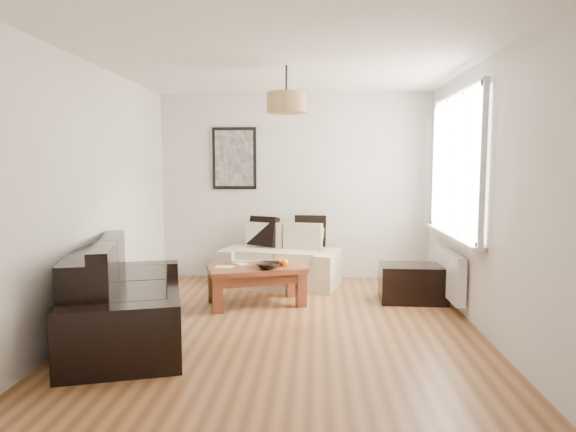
# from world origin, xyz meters

# --- Properties ---
(floor) EXTENTS (4.50, 4.50, 0.00)m
(floor) POSITION_xyz_m (0.00, 0.00, 0.00)
(floor) COLOR brown
(floor) RESTS_ON ground
(ceiling) EXTENTS (3.80, 4.50, 0.00)m
(ceiling) POSITION_xyz_m (0.00, 0.00, 2.60)
(ceiling) COLOR white
(ceiling) RESTS_ON floor
(wall_back) EXTENTS (3.80, 0.04, 2.60)m
(wall_back) POSITION_xyz_m (0.00, 2.25, 1.30)
(wall_back) COLOR silver
(wall_back) RESTS_ON floor
(wall_front) EXTENTS (3.80, 0.04, 2.60)m
(wall_front) POSITION_xyz_m (0.00, -2.25, 1.30)
(wall_front) COLOR silver
(wall_front) RESTS_ON floor
(wall_left) EXTENTS (0.04, 4.50, 2.60)m
(wall_left) POSITION_xyz_m (-1.90, 0.00, 1.30)
(wall_left) COLOR silver
(wall_left) RESTS_ON floor
(wall_right) EXTENTS (0.04, 4.50, 2.60)m
(wall_right) POSITION_xyz_m (1.90, 0.00, 1.30)
(wall_right) COLOR silver
(wall_right) RESTS_ON floor
(window_bay) EXTENTS (0.14, 1.90, 1.60)m
(window_bay) POSITION_xyz_m (1.86, 0.80, 1.60)
(window_bay) COLOR white
(window_bay) RESTS_ON wall_right
(radiator) EXTENTS (0.10, 0.90, 0.52)m
(radiator) POSITION_xyz_m (1.82, 0.80, 0.38)
(radiator) COLOR white
(radiator) RESTS_ON wall_right
(poster) EXTENTS (0.62, 0.04, 0.87)m
(poster) POSITION_xyz_m (-0.85, 2.22, 1.70)
(poster) COLOR black
(poster) RESTS_ON wall_back
(pendant_shade) EXTENTS (0.40, 0.40, 0.20)m
(pendant_shade) POSITION_xyz_m (0.00, 0.30, 2.23)
(pendant_shade) COLOR tan
(pendant_shade) RESTS_ON ceiling
(loveseat_cream) EXTENTS (1.68, 1.16, 0.76)m
(loveseat_cream) POSITION_xyz_m (-0.16, 1.78, 0.38)
(loveseat_cream) COLOR beige
(loveseat_cream) RESTS_ON floor
(sofa_leather) EXTENTS (1.44, 2.11, 0.83)m
(sofa_leather) POSITION_xyz_m (-1.43, -0.40, 0.42)
(sofa_leather) COLOR black
(sofa_leather) RESTS_ON floor
(coffee_table) EXTENTS (1.22, 0.90, 0.44)m
(coffee_table) POSITION_xyz_m (-0.38, 0.80, 0.22)
(coffee_table) COLOR brown
(coffee_table) RESTS_ON floor
(ottoman) EXTENTS (0.78, 0.51, 0.44)m
(ottoman) POSITION_xyz_m (1.45, 1.03, 0.22)
(ottoman) COLOR black
(ottoman) RESTS_ON floor
(cushion_left) EXTENTS (0.42, 0.29, 0.41)m
(cushion_left) POSITION_xyz_m (-0.42, 1.97, 0.69)
(cushion_left) COLOR black
(cushion_left) RESTS_ON loveseat_cream
(cushion_right) EXTENTS (0.43, 0.16, 0.43)m
(cushion_right) POSITION_xyz_m (0.23, 1.97, 0.70)
(cushion_right) COLOR black
(cushion_right) RESTS_ON loveseat_cream
(fruit_bowl) EXTENTS (0.33, 0.33, 0.07)m
(fruit_bowl) POSITION_xyz_m (-0.22, 0.69, 0.48)
(fruit_bowl) COLOR black
(fruit_bowl) RESTS_ON coffee_table
(orange_a) EXTENTS (0.06, 0.06, 0.06)m
(orange_a) POSITION_xyz_m (-0.05, 0.82, 0.48)
(orange_a) COLOR #DE5312
(orange_a) RESTS_ON fruit_bowl
(orange_b) EXTENTS (0.10, 0.10, 0.09)m
(orange_b) POSITION_xyz_m (-0.05, 0.84, 0.48)
(orange_b) COLOR orange
(orange_b) RESTS_ON fruit_bowl
(orange_c) EXTENTS (0.11, 0.11, 0.09)m
(orange_c) POSITION_xyz_m (-0.10, 0.87, 0.48)
(orange_c) COLOR orange
(orange_c) RESTS_ON fruit_bowl
(papers) EXTENTS (0.21, 0.15, 0.01)m
(papers) POSITION_xyz_m (-0.74, 0.74, 0.45)
(papers) COLOR silver
(papers) RESTS_ON coffee_table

